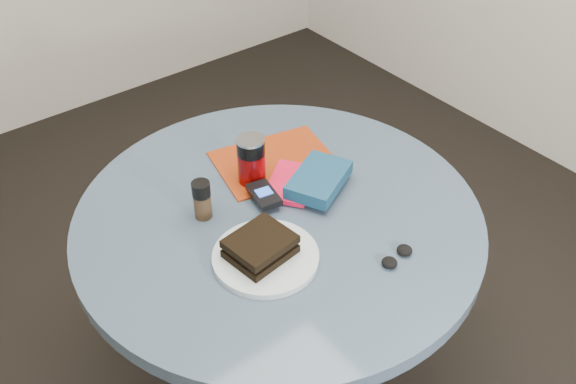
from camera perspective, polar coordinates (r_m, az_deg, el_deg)
table at (r=1.68m, az=-0.81°, el=-6.04°), size 1.00×1.00×0.75m
plate at (r=1.45m, az=-2.00°, el=-5.80°), size 0.28×0.28×0.02m
sandwich at (r=1.43m, az=-2.48°, el=-4.85°), size 0.15×0.13×0.05m
soda_can at (r=1.62m, az=-3.28°, el=2.81°), size 0.09×0.09×0.13m
pepper_grinder at (r=1.54m, az=-7.65°, el=-0.66°), size 0.05×0.05×0.10m
magazine at (r=1.73m, az=-1.19°, el=2.76°), size 0.35×0.29×0.01m
red_book at (r=1.64m, az=0.27°, el=0.83°), size 0.20×0.18×0.01m
novel at (r=1.61m, az=2.76°, el=1.13°), size 0.21×0.18×0.03m
mp3_player at (r=1.58m, az=-2.16°, el=-0.23°), size 0.07×0.11×0.02m
headphones at (r=1.46m, az=9.67°, el=-5.66°), size 0.09×0.05×0.02m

